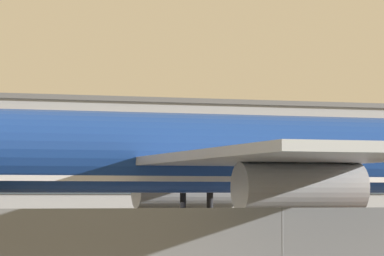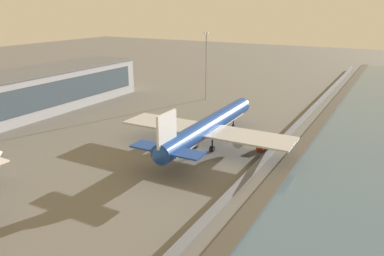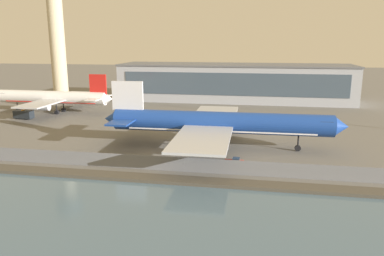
% 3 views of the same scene
% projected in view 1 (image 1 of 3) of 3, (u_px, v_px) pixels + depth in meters
% --- Properties ---
extents(ground_plane, '(500.00, 500.00, 0.00)m').
position_uv_depth(ground_plane, '(166.00, 250.00, 58.85)').
color(ground_plane, '#66635E').
extents(perimeter_fence, '(280.00, 0.10, 2.37)m').
position_uv_depth(perimeter_fence, '(282.00, 238.00, 43.71)').
color(perimeter_fence, slate).
rests_on(perimeter_fence, ground).
extents(cargo_jet_blue, '(47.27, 40.69, 12.83)m').
position_uv_depth(cargo_jet_blue, '(235.00, 157.00, 59.13)').
color(cargo_jet_blue, '#193D93').
rests_on(cargo_jet_blue, ground).
extents(terminal_building, '(80.04, 19.47, 12.71)m').
position_uv_depth(terminal_building, '(30.00, 162.00, 117.17)').
color(terminal_building, '#9EA3AD').
rests_on(terminal_building, ground).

